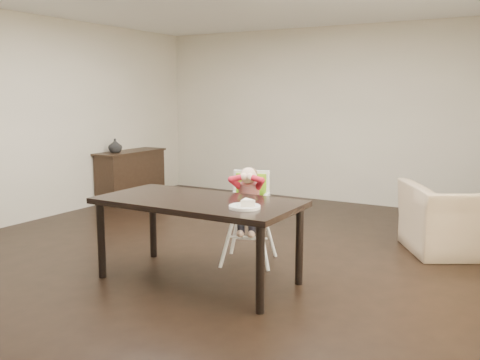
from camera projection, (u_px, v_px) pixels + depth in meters
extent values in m
plane|color=black|center=(212.00, 258.00, 5.50)|extent=(7.00, 7.00, 0.00)
cube|color=#BDB49C|center=(334.00, 115.00, 8.28)|extent=(6.00, 0.02, 2.70)
cube|color=#BDB49C|center=(12.00, 120.00, 6.76)|extent=(0.02, 7.00, 2.70)
cube|color=black|center=(198.00, 202.00, 4.73)|extent=(1.80, 0.90, 0.05)
cylinder|color=black|center=(101.00, 240.00, 4.87)|extent=(0.07, 0.07, 0.70)
cylinder|color=black|center=(260.00, 269.00, 4.06)|extent=(0.07, 0.07, 0.70)
cylinder|color=black|center=(153.00, 224.00, 5.51)|extent=(0.07, 0.07, 0.70)
cylinder|color=black|center=(299.00, 246.00, 4.70)|extent=(0.07, 0.07, 0.70)
cylinder|color=white|center=(227.00, 241.00, 5.20)|extent=(0.05, 0.05, 0.51)
cylinder|color=white|center=(264.00, 243.00, 5.13)|extent=(0.05, 0.05, 0.51)
cylinder|color=white|center=(235.00, 232.00, 5.56)|extent=(0.05, 0.05, 0.51)
cylinder|color=white|center=(270.00, 234.00, 5.48)|extent=(0.05, 0.05, 0.51)
cube|color=white|center=(249.00, 212.00, 5.30)|extent=(0.45, 0.42, 0.05)
cube|color=#7ECC1A|center=(249.00, 209.00, 5.30)|extent=(0.36, 0.35, 0.03)
cube|color=white|center=(252.00, 189.00, 5.40)|extent=(0.36, 0.15, 0.38)
cube|color=#7ECC1A|center=(251.00, 190.00, 5.38)|extent=(0.30, 0.11, 0.35)
cube|color=black|center=(244.00, 191.00, 5.33)|extent=(0.08, 0.16, 0.02)
cube|color=black|center=(256.00, 192.00, 5.30)|extent=(0.08, 0.16, 0.02)
cylinder|color=#9F1D12|center=(249.00, 196.00, 5.27)|extent=(0.26, 0.26, 0.25)
sphere|color=beige|center=(249.00, 176.00, 5.23)|extent=(0.21, 0.21, 0.16)
ellipsoid|color=brown|center=(249.00, 174.00, 5.24)|extent=(0.21, 0.20, 0.13)
sphere|color=beige|center=(244.00, 177.00, 5.15)|extent=(0.09, 0.09, 0.07)
sphere|color=beige|center=(250.00, 177.00, 5.13)|extent=(0.09, 0.09, 0.07)
cylinder|color=white|center=(245.00, 207.00, 4.35)|extent=(0.31, 0.31, 0.02)
torus|color=white|center=(245.00, 206.00, 4.34)|extent=(0.31, 0.31, 0.01)
imported|color=tan|center=(464.00, 208.00, 5.58)|extent=(1.35, 1.21, 0.99)
cube|color=black|center=(131.00, 177.00, 8.46)|extent=(0.40, 1.20, 0.76)
cube|color=black|center=(130.00, 152.00, 8.40)|extent=(0.44, 1.26, 0.03)
imported|color=#99999E|center=(115.00, 146.00, 8.10)|extent=(0.22, 0.23, 0.21)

